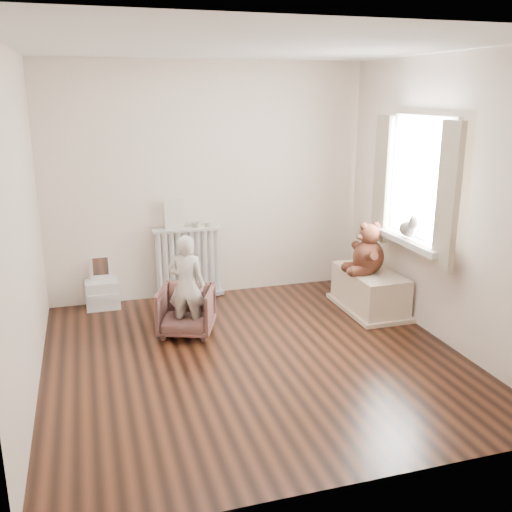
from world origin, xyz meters
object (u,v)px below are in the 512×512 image
object	(u,v)px
armchair	(187,311)
plush_cat	(409,227)
radiator	(189,265)
child	(186,285)
toy_vanity	(102,284)
toy_bench	(369,292)
teddy_bear	(369,251)

from	to	relation	value
armchair	plush_cat	size ratio (longest dim) A/B	1.87
radiator	child	size ratio (longest dim) A/B	0.84
toy_vanity	plush_cat	xyz separation A→B (m)	(2.89, -1.33, 0.72)
radiator	toy_bench	size ratio (longest dim) A/B	0.89
toy_vanity	toy_bench	bearing A→B (deg)	-17.87
teddy_bear	plush_cat	size ratio (longest dim) A/B	1.94
toy_vanity	child	bearing A→B (deg)	-52.97
toy_bench	teddy_bear	distance (m)	0.47
child	plush_cat	world-z (taller)	plush_cat
armchair	teddy_bear	xyz separation A→B (m)	(1.94, 0.03, 0.44)
toy_vanity	armchair	size ratio (longest dim) A/B	1.08
child	teddy_bear	size ratio (longest dim) A/B	1.84
toy_vanity	child	world-z (taller)	child
armchair	plush_cat	world-z (taller)	plush_cat
toy_bench	plush_cat	bearing A→B (deg)	-72.67
armchair	toy_bench	world-z (taller)	armchair
radiator	plush_cat	size ratio (longest dim) A/B	2.98
teddy_bear	plush_cat	world-z (taller)	plush_cat
toy_vanity	toy_bench	distance (m)	2.89
child	toy_bench	bearing A→B (deg)	-155.64
radiator	toy_vanity	world-z (taller)	radiator
toy_bench	armchair	bearing A→B (deg)	-178.24
armchair	child	xyz separation A→B (m)	(0.00, -0.05, 0.27)
armchair	child	size ratio (longest dim) A/B	0.53
plush_cat	toy_vanity	bearing A→B (deg)	151.19
armchair	plush_cat	bearing A→B (deg)	10.88
child	teddy_bear	xyz separation A→B (m)	(1.94, 0.08, 0.16)
armchair	toy_bench	bearing A→B (deg)	22.93
teddy_bear	radiator	bearing A→B (deg)	154.38
radiator	plush_cat	distance (m)	2.44
armchair	plush_cat	xyz separation A→B (m)	(2.14, -0.39, 0.77)
child	toy_bench	distance (m)	2.02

